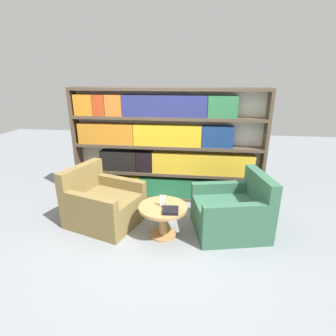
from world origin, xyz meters
The scene contains 7 objects.
ground_plane centered at (0.00, 0.00, 0.00)m, with size 14.00×14.00×0.00m, color gray.
bookshelf centered at (-0.02, 1.29, 0.94)m, with size 3.24×0.30×1.91m.
armchair_left centered at (-0.84, 0.33, 0.29)m, with size 1.16×1.09×0.84m.
armchair_right centered at (1.04, 0.32, 0.29)m, with size 1.11×1.02×0.84m.
coffee_table centered at (0.10, 0.08, 0.32)m, with size 0.65×0.65×0.45m.
table_sign centered at (0.10, 0.08, 0.52)m, with size 0.08×0.06×0.16m.
stray_book centered at (0.22, -0.05, 0.47)m, with size 0.21×0.22×0.04m.
Camera 1 is at (0.56, -3.00, 2.08)m, focal length 28.00 mm.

